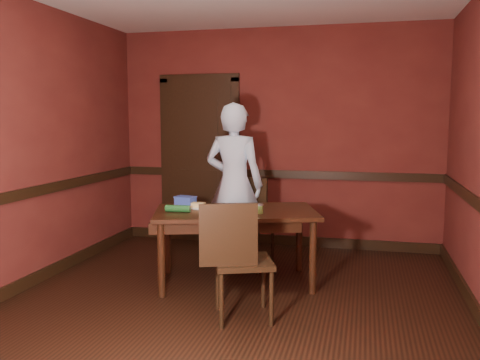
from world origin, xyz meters
The scene contains 18 objects.
floor centered at (0.00, 0.00, 0.00)m, with size 4.00×4.50×0.01m, color black.
wall_back centered at (0.00, 2.25, 1.35)m, with size 4.00×0.02×2.70m, color #571F1A.
wall_front centered at (0.00, -2.25, 1.35)m, with size 4.00×0.02×2.70m, color #571F1A.
wall_left centered at (-2.00, 0.00, 1.35)m, with size 0.02×4.50×2.70m, color #571F1A.
dado_back centered at (0.00, 2.23, 0.90)m, with size 4.00×0.03×0.10m, color black.
dado_left centered at (-1.99, 0.00, 0.90)m, with size 0.03×4.50×0.10m, color black.
baseboard_back centered at (0.00, 2.23, 0.06)m, with size 4.00×0.03×0.12m, color black.
baseboard_left centered at (-1.99, 0.00, 0.06)m, with size 0.03×4.50×0.12m, color black.
door centered at (-1.00, 2.22, 1.09)m, with size 1.05×0.07×2.20m.
dining_table centered at (-0.12, 0.65, 0.36)m, with size 1.53×0.86×0.72m, color black.
chair_far centered at (-0.11, 1.18, 0.48)m, with size 0.44×0.44×0.95m, color black, non-canonical shape.
chair_near centered at (0.16, -0.18, 0.48)m, with size 0.45×0.45×0.96m, color black, non-canonical shape.
person centered at (-0.30, 1.28, 0.88)m, with size 0.64×0.42×1.76m, color silver.
sandwich_plate centered at (-0.03, 0.55, 0.73)m, with size 0.23×0.23×0.06m.
sauce_jar centered at (0.14, 0.55, 0.76)m, with size 0.07×0.07×0.09m.
cheese_saucer centered at (-0.50, 0.68, 0.74)m, with size 0.17×0.17×0.05m.
food_tub centered at (-0.70, 0.84, 0.76)m, with size 0.23×0.18×0.09m.
wrapped_veg centered at (-0.62, 0.43, 0.75)m, with size 0.07×0.07×0.24m, color #1C5523.
Camera 1 is at (1.08, -4.00, 1.60)m, focal length 38.00 mm.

